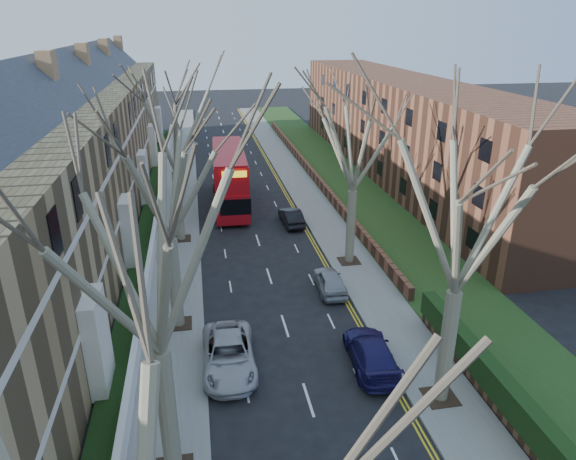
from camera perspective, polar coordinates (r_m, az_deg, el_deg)
pavement_left at (r=50.06m, az=-11.93°, el=3.83°), size 3.00×102.00×0.12m
pavement_right at (r=51.03m, az=1.67°, el=4.66°), size 3.00×102.00×0.12m
terrace_left at (r=41.93m, az=-23.25°, el=6.74°), size 9.70×78.00×13.60m
flats_right at (r=56.89m, az=12.47°, el=11.11°), size 13.97×54.00×10.00m
front_wall_left at (r=42.43m, az=-14.38°, el=1.05°), size 0.30×78.00×1.00m
grass_verge_right at (r=52.08m, az=6.54°, el=4.99°), size 6.00×102.00×0.06m
tree_left_mid at (r=15.82m, az=-15.32°, el=-0.43°), size 10.50×10.50×14.71m
tree_left_far at (r=25.42m, az=-13.66°, el=7.48°), size 10.15×10.15×14.22m
tree_left_dist at (r=37.11m, az=-12.89°, el=12.55°), size 10.50×10.50×14.71m
tree_right_mid at (r=20.15m, az=19.43°, el=3.95°), size 10.50×10.50×14.71m
tree_right_far at (r=32.72m, az=7.52°, el=11.11°), size 10.15×10.15×14.22m
double_decker_bus at (r=46.01m, az=-6.49°, el=5.68°), size 3.32×12.09×4.98m
car_left_far at (r=25.22m, az=-6.60°, el=-13.59°), size 2.59×5.40×1.48m
car_right_near at (r=25.55m, az=9.21°, el=-13.32°), size 2.35×5.03×1.42m
car_right_mid at (r=31.67m, az=4.67°, el=-5.65°), size 1.69×3.99×1.35m
car_right_far at (r=41.74m, az=0.37°, el=1.48°), size 1.60×4.09×1.33m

